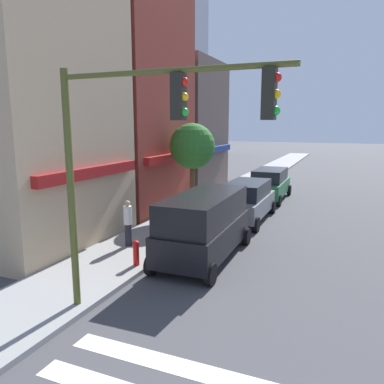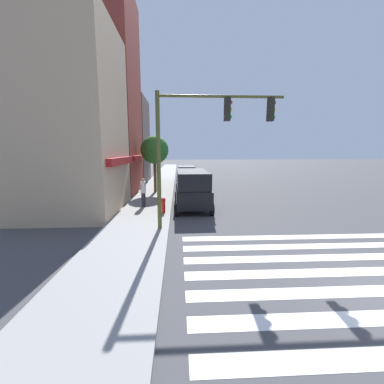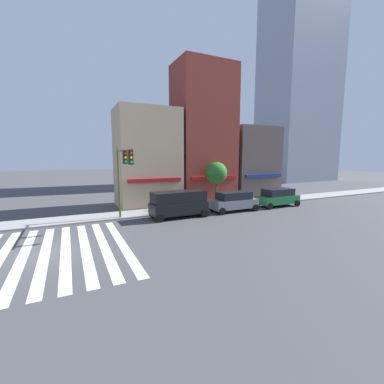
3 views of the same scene
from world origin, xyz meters
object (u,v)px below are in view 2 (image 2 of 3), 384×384
Objects in this scene: suv_green at (186,175)px; suv_grey at (188,181)px; traffic_signal at (205,131)px; street_tree at (154,150)px; fire_hydrant at (163,204)px; van_black at (192,188)px; pedestrian_white_shirt at (143,192)px.

suv_grey is at bearing 179.34° from suv_green.
traffic_signal reaches higher than street_tree.
fire_hydrant is (-13.50, 1.70, -0.42)m from suv_green.
traffic_signal is at bearing -178.37° from suv_grey.
traffic_signal reaches higher than van_black.
fire_hydrant is 8.06m from street_tree.
van_black reaches higher than pedestrian_white_shirt.
pedestrian_white_shirt is 6.33m from street_tree.
van_black is 1.07× the size of suv_green.
van_black reaches higher than suv_green.
suv_grey is (10.70, 0.31, -3.37)m from traffic_signal.
suv_grey is at bearing -82.55° from street_tree.
suv_grey is at bearing -12.35° from fire_hydrant.
street_tree is (5.54, 2.80, 2.34)m from van_black.
suv_green is at bearing -0.02° from suv_grey.
suv_green reaches higher than fire_hydrant.
van_black is 5.98× the size of fire_hydrant.
suv_green is 13.62m from fire_hydrant.
pedestrian_white_shirt is 2.14m from fire_hydrant.
traffic_signal is 10.82m from street_tree.
van_black is 2.61m from fire_hydrant.
van_black is at bearing 135.19° from pedestrian_white_shirt.
suv_green reaches higher than pedestrian_white_shirt.
suv_green is at bearing -153.74° from pedestrian_white_shirt.
traffic_signal is 1.28× the size of suv_grey.
van_black reaches higher than suv_grey.
pedestrian_white_shirt is at bearing 177.80° from street_tree.
pedestrian_white_shirt is 0.38× the size of street_tree.
suv_grey reaches higher than fire_hydrant.
fire_hydrant is at bearing 167.63° from suv_grey.
pedestrian_white_shirt is at bearing 153.81° from suv_grey.
traffic_signal is 5.73m from van_black.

